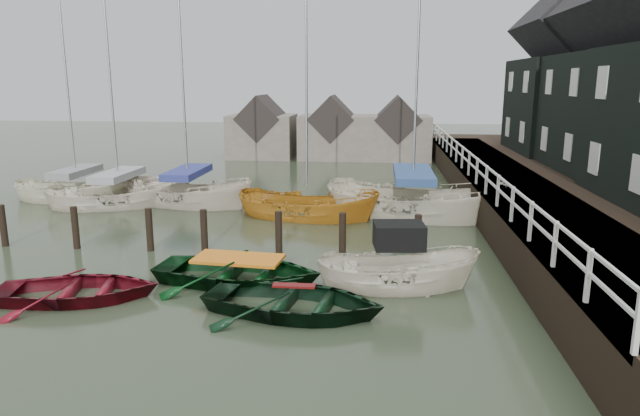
# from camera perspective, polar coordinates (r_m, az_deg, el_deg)

# --- Properties ---
(ground) EXTENTS (120.00, 120.00, 0.00)m
(ground) POSITION_cam_1_polar(r_m,az_deg,el_deg) (15.59, -10.43, -7.74)
(ground) COLOR #2B3522
(ground) RESTS_ON ground
(pier) EXTENTS (3.04, 32.00, 2.70)m
(pier) POSITION_cam_1_polar(r_m,az_deg,el_deg) (25.00, 17.85, 1.28)
(pier) COLOR black
(pier) RESTS_ON ground
(land_strip) EXTENTS (14.00, 38.00, 1.50)m
(land_strip) POSITION_cam_1_polar(r_m,az_deg,el_deg) (26.83, 29.36, -0.56)
(land_strip) COLOR black
(land_strip) RESTS_ON ground
(mooring_pilings) EXTENTS (13.72, 0.22, 1.80)m
(mooring_pilings) POSITION_cam_1_polar(r_m,az_deg,el_deg) (18.48, -11.23, -2.89)
(mooring_pilings) COLOR black
(mooring_pilings) RESTS_ON ground
(far_sheds) EXTENTS (14.00, 4.08, 4.39)m
(far_sheds) POSITION_cam_1_polar(r_m,az_deg,el_deg) (40.30, 1.02, 7.64)
(far_sheds) COLOR #665B51
(far_sheds) RESTS_ON ground
(rowboat_red) EXTENTS (4.42, 3.54, 0.82)m
(rowboat_red) POSITION_cam_1_polar(r_m,az_deg,el_deg) (15.71, -22.93, -8.40)
(rowboat_red) COLOR maroon
(rowboat_red) RESTS_ON ground
(rowboat_green) EXTENTS (4.83, 3.67, 0.94)m
(rowboat_green) POSITION_cam_1_polar(r_m,az_deg,el_deg) (15.75, -8.09, -7.43)
(rowboat_green) COLOR black
(rowboat_green) RESTS_ON ground
(rowboat_dkgreen) EXTENTS (4.77, 3.78, 0.89)m
(rowboat_dkgreen) POSITION_cam_1_polar(r_m,az_deg,el_deg) (13.70, -2.60, -10.47)
(rowboat_dkgreen) COLOR black
(rowboat_dkgreen) RESTS_ON ground
(motorboat) EXTENTS (4.42, 2.05, 2.55)m
(motorboat) POSITION_cam_1_polar(r_m,az_deg,el_deg) (15.32, 7.78, -7.62)
(motorboat) COLOR beige
(motorboat) RESTS_ON ground
(sailboat_a) EXTENTS (6.34, 4.38, 10.48)m
(sailboat_a) POSITION_cam_1_polar(r_m,az_deg,el_deg) (26.40, -19.37, 0.32)
(sailboat_a) COLOR beige
(sailboat_a) RESTS_ON ground
(sailboat_b) EXTENTS (6.65, 3.85, 11.76)m
(sailboat_b) POSITION_cam_1_polar(r_m,az_deg,el_deg) (25.85, -12.97, 0.47)
(sailboat_b) COLOR beige
(sailboat_b) RESTS_ON ground
(sailboat_c) EXTENTS (6.20, 3.31, 10.00)m
(sailboat_c) POSITION_cam_1_polar(r_m,az_deg,el_deg) (22.87, -1.30, -0.91)
(sailboat_c) COLOR #B97922
(sailboat_c) RESTS_ON ground
(sailboat_d) EXTENTS (8.01, 5.14, 13.49)m
(sailboat_d) POSITION_cam_1_polar(r_m,az_deg,el_deg) (23.38, 9.17, -0.65)
(sailboat_d) COLOR silver
(sailboat_d) RESTS_ON ground
(sailboat_e) EXTENTS (5.89, 2.88, 9.87)m
(sailboat_e) POSITION_cam_1_polar(r_m,az_deg,el_deg) (28.46, -23.05, 0.87)
(sailboat_e) COLOR silver
(sailboat_e) RESTS_ON ground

